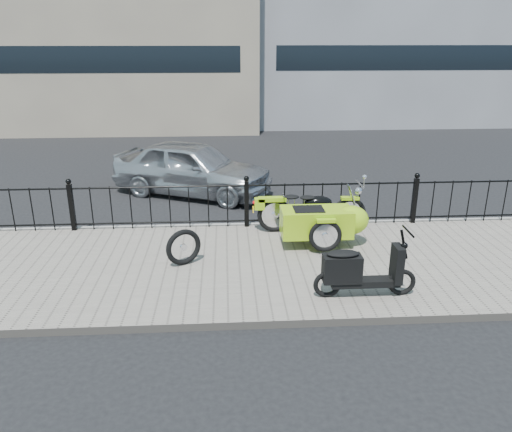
{
  "coord_description": "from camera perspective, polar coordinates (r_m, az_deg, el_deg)",
  "views": [
    {
      "loc": [
        -0.41,
        -8.34,
        3.8
      ],
      "look_at": [
        0.11,
        -0.1,
        0.84
      ],
      "focal_mm": 35.0,
      "sensor_mm": 36.0,
      "label": 1
    }
  ],
  "objects": [
    {
      "name": "sidewalk",
      "position": [
        8.7,
        -0.54,
        -5.74
      ],
      "size": [
        30.0,
        3.8,
        0.12
      ],
      "primitive_type": "cube",
      "color": "slate",
      "rests_on": "ground"
    },
    {
      "name": "curb",
      "position": [
        10.48,
        -1.1,
        -1.18
      ],
      "size": [
        30.0,
        0.1,
        0.12
      ],
      "primitive_type": "cube",
      "color": "gray",
      "rests_on": "ground"
    },
    {
      "name": "scooter",
      "position": [
        7.6,
        11.64,
        -6.21
      ],
      "size": [
        1.56,
        0.45,
        1.06
      ],
      "color": "black",
      "rests_on": "sidewalk"
    },
    {
      "name": "ground",
      "position": [
        9.18,
        -0.71,
        -4.73
      ],
      "size": [
        120.0,
        120.0,
        0.0
      ],
      "primitive_type": "plane",
      "color": "black",
      "rests_on": "ground"
    },
    {
      "name": "sedan_car",
      "position": [
        12.76,
        -7.31,
        5.47
      ],
      "size": [
        4.36,
        3.18,
        1.38
      ],
      "primitive_type": "imported",
      "rotation": [
        0.0,
        0.0,
        1.14
      ],
      "color": "#AFB2B6",
      "rests_on": "ground"
    },
    {
      "name": "motorcycle_sidecar",
      "position": [
        9.44,
        7.81,
        -0.32
      ],
      "size": [
        2.28,
        1.48,
        0.98
      ],
      "color": "black",
      "rests_on": "sidewalk"
    },
    {
      "name": "iron_fence",
      "position": [
        10.17,
        -1.09,
        1.32
      ],
      "size": [
        14.11,
        0.11,
        1.08
      ],
      "color": "black",
      "rests_on": "sidewalk"
    },
    {
      "name": "spare_tire",
      "position": [
        8.58,
        -8.28,
        -3.55
      ],
      "size": [
        0.6,
        0.39,
        0.64
      ],
      "primitive_type": "torus",
      "rotation": [
        1.57,
        0.0,
        0.51
      ],
      "color": "black",
      "rests_on": "sidewalk"
    }
  ]
}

